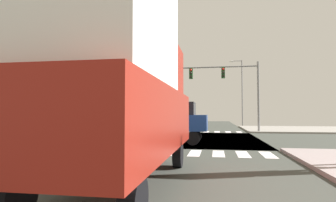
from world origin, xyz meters
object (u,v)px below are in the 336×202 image
object	(u,v)px
street_lamp	(240,87)
suv_farside_2	(167,119)
box_truck_leading_1	(122,76)
suv_crossing_3	(173,116)
traffic_signal_mast	(227,80)
bank_building	(51,111)

from	to	relation	value
street_lamp	suv_farside_2	xyz separation A→B (m)	(-6.20, -24.57, -4.02)
suv_farside_2	box_truck_leading_1	distance (m)	9.87
suv_farside_2	box_truck_leading_1	size ratio (longest dim) A/B	0.64
suv_farside_2	suv_crossing_3	xyz separation A→B (m)	(-3.37, 24.95, 0.00)
traffic_signal_mast	street_lamp	bearing A→B (deg)	80.57
suv_crossing_3	box_truck_leading_1	distance (m)	34.98
bank_building	suv_farside_2	world-z (taller)	bank_building
street_lamp	bank_building	size ratio (longest dim) A/B	0.68
street_lamp	suv_farside_2	distance (m)	25.65
bank_building	suv_crossing_3	bearing A→B (deg)	32.31
suv_crossing_3	bank_building	bearing A→B (deg)	32.31
suv_farside_2	suv_crossing_3	bearing A→B (deg)	7.68
street_lamp	bank_building	distance (m)	25.26
suv_farside_2	suv_crossing_3	distance (m)	25.18
suv_farside_2	suv_crossing_3	world-z (taller)	same
traffic_signal_mast	bank_building	distance (m)	22.13
traffic_signal_mast	street_lamp	world-z (taller)	street_lamp
street_lamp	suv_farside_2	world-z (taller)	street_lamp
suv_farside_2	box_truck_leading_1	bearing A→B (deg)	-176.30
bank_building	suv_farside_2	xyz separation A→B (m)	(17.36, -16.11, -0.64)
traffic_signal_mast	suv_crossing_3	xyz separation A→B (m)	(-7.23, 14.51, -3.37)
traffic_signal_mast	bank_building	size ratio (longest dim) A/B	0.52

